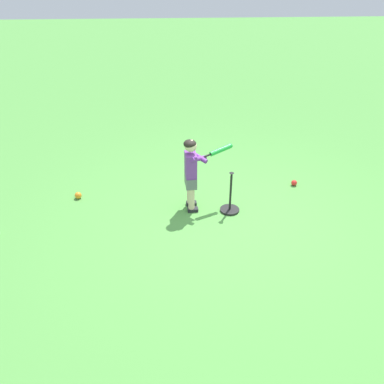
# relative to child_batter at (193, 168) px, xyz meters

# --- Properties ---
(ground_plane) EXTENTS (40.00, 40.00, 0.00)m
(ground_plane) POSITION_rel_child_batter_xyz_m (-0.54, 0.32, -0.65)
(ground_plane) COLOR #519942
(child_batter) EXTENTS (0.71, 0.44, 1.08)m
(child_batter) POSITION_rel_child_batter_xyz_m (0.00, 0.00, 0.00)
(child_batter) COLOR #232328
(child_batter) RESTS_ON ground
(play_ball_far_left) EXTENTS (0.10, 0.10, 0.10)m
(play_ball_far_left) POSITION_rel_child_batter_xyz_m (1.72, -0.37, -0.60)
(play_ball_far_left) COLOR orange
(play_ball_far_left) RESTS_ON ground
(play_ball_behind_batter) EXTENTS (0.09, 0.09, 0.09)m
(play_ball_behind_batter) POSITION_rel_child_batter_xyz_m (-1.67, -0.56, -0.60)
(play_ball_behind_batter) COLOR red
(play_ball_behind_batter) RESTS_ON ground
(batting_tee) EXTENTS (0.28, 0.28, 0.62)m
(batting_tee) POSITION_rel_child_batter_xyz_m (-0.53, 0.12, -0.55)
(batting_tee) COLOR black
(batting_tee) RESTS_ON ground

